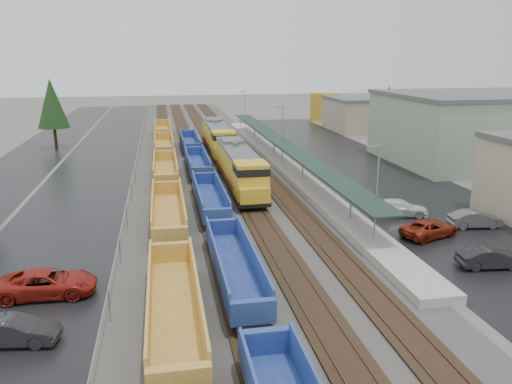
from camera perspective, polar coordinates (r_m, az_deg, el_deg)
ballast_strip at (r=75.48m, az=-5.86°, el=4.30°), size 20.00×160.00×0.08m
trackbed at (r=75.46m, az=-5.86°, el=4.38°), size 14.60×160.00×0.22m
west_parking_lot at (r=75.75m, az=-17.25°, el=3.70°), size 10.00×160.00×0.02m
west_road at (r=77.55m, az=-24.61°, el=3.25°), size 9.00×160.00×0.02m
east_commuter_lot at (r=70.12m, az=10.57°, el=3.25°), size 16.00×100.00×0.02m
station_platform at (r=67.16m, az=3.00°, el=3.59°), size 3.00×80.00×8.00m
chainlink_fence at (r=73.49m, az=-13.21°, el=4.92°), size 0.08×160.04×2.02m
industrial_buildings at (r=74.82m, az=25.51°, el=6.07°), size 32.52×75.30×9.50m
distant_hills at (r=230.71m, az=2.09°, el=11.69°), size 301.00×140.00×25.20m
tree_west_far at (r=85.84m, az=-22.30°, el=9.35°), size 4.84×4.84×11.00m
tree_east at (r=79.97m, az=14.82°, el=9.15°), size 4.40×4.40×10.00m
locomotive_lead at (r=54.88m, az=-1.91°, el=2.81°), size 3.11×20.46×4.63m
locomotive_trail at (r=75.35m, az=-4.39°, el=6.18°), size 3.11×20.46×4.63m
well_string_yellow at (r=51.99m, az=-10.18°, el=0.43°), size 2.72×100.50×2.41m
well_string_blue at (r=40.23m, az=-4.18°, el=-3.88°), size 2.48×95.79×2.20m
storage_tank at (r=116.84m, az=7.76°, el=9.64°), size 6.28×6.28×6.28m
parked_car_west_b at (r=29.14m, az=-25.87°, el=-14.13°), size 2.12×4.55×1.44m
parked_car_west_c at (r=33.64m, az=-22.71°, el=-9.61°), size 2.80×5.88×1.62m
parked_car_east_a at (r=38.57m, az=25.18°, el=-6.83°), size 2.01×4.60×1.47m
parked_car_east_b at (r=43.11m, az=19.21°, el=-3.98°), size 3.91×5.60×1.42m
parked_car_east_c at (r=47.98m, az=16.12°, el=-1.75°), size 3.59×5.50×1.48m
parked_car_east_e at (r=46.85m, az=23.72°, el=-2.87°), size 2.03×4.64×1.48m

